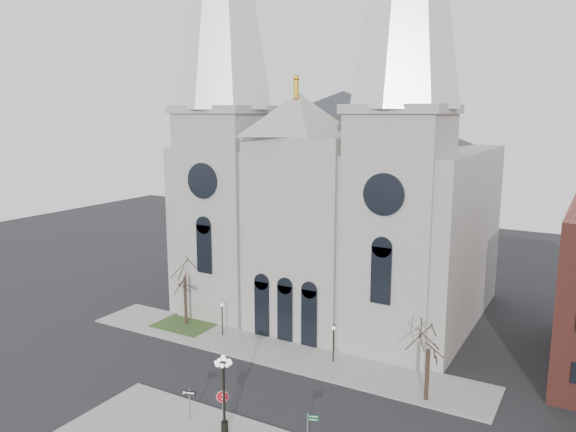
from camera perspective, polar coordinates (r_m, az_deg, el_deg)
The scene contains 12 objects.
ground at distance 45.34m, azimuth -9.28°, elevation -18.28°, with size 160.00×160.00×0.00m, color black.
sidewalk_far at distance 53.35m, azimuth -1.64°, elevation -13.45°, with size 40.00×6.00×0.14m, color gray.
grass_patch at distance 60.09m, azimuth -10.29°, elevation -10.78°, with size 6.00×5.00×0.18m, color #344B20.
cathedral at distance 59.29m, azimuth 4.29°, elevation 7.33°, with size 33.00×26.66×54.00m.
tree_left at distance 58.34m, azimuth -10.47°, elevation -5.75°, with size 3.20×3.20×7.50m.
tree_right at distance 44.43m, azimuth 14.08°, elevation -12.69°, with size 3.20×3.20×6.00m.
ped_lamp_left at distance 56.01m, azimuth -6.71°, elevation -9.84°, with size 0.32×0.32×3.26m.
ped_lamp_right at distance 50.26m, azimuth 4.64°, elevation -12.24°, with size 0.32×0.32×3.26m.
stop_sign at distance 41.41m, azimuth -6.64°, elevation -18.09°, with size 0.92×0.15×2.55m.
globe_lamp at distance 39.55m, azimuth -6.55°, elevation -16.64°, with size 1.63×1.63×5.71m.
one_way_sign at distance 42.57m, azimuth -9.97°, elevation -17.81°, with size 0.94×0.36×2.24m.
street_name_sign at distance 38.99m, azimuth 2.13°, elevation -20.68°, with size 0.73×0.31×2.39m.
Camera 1 is at (25.46, -30.59, 21.72)m, focal length 35.00 mm.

